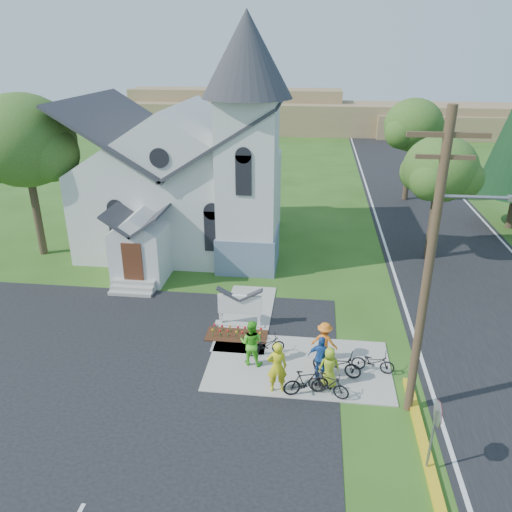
# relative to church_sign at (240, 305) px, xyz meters

# --- Properties ---
(ground) EXTENTS (120.00, 120.00, 0.00)m
(ground) POSITION_rel_church_sign_xyz_m (1.20, -3.20, -1.03)
(ground) COLOR #2C5217
(ground) RESTS_ON ground
(parking_lot) EXTENTS (20.00, 16.00, 0.02)m
(parking_lot) POSITION_rel_church_sign_xyz_m (-5.80, -5.20, -1.02)
(parking_lot) COLOR black
(parking_lot) RESTS_ON ground
(road) EXTENTS (8.00, 90.00, 0.02)m
(road) POSITION_rel_church_sign_xyz_m (11.20, 11.80, -1.02)
(road) COLOR black
(road) RESTS_ON ground
(sidewalk) EXTENTS (7.00, 4.00, 0.05)m
(sidewalk) POSITION_rel_church_sign_xyz_m (2.70, -2.70, -1.00)
(sidewalk) COLOR #AAA699
(sidewalk) RESTS_ON ground
(church) EXTENTS (12.35, 12.00, 13.00)m
(church) POSITION_rel_church_sign_xyz_m (-4.28, 9.28, 4.22)
(church) COLOR silver
(church) RESTS_ON ground
(church_sign) EXTENTS (2.20, 0.40, 1.70)m
(church_sign) POSITION_rel_church_sign_xyz_m (0.00, 0.00, 0.00)
(church_sign) COLOR #AAA699
(church_sign) RESTS_ON ground
(flower_bed) EXTENTS (2.60, 1.10, 0.07)m
(flower_bed) POSITION_rel_church_sign_xyz_m (0.00, -0.90, -0.99)
(flower_bed) COLOR #3A1B0F
(flower_bed) RESTS_ON ground
(utility_pole) EXTENTS (3.45, 0.28, 10.00)m
(utility_pole) POSITION_rel_church_sign_xyz_m (6.56, -4.70, 4.38)
(utility_pole) COLOR #493024
(utility_pole) RESTS_ON ground
(stop_sign) EXTENTS (0.11, 0.76, 2.48)m
(stop_sign) POSITION_rel_church_sign_xyz_m (6.63, -7.40, 0.75)
(stop_sign) COLOR gray
(stop_sign) RESTS_ON ground
(tree_lot_corner) EXTENTS (5.60, 5.60, 9.15)m
(tree_lot_corner) POSITION_rel_church_sign_xyz_m (-12.80, 6.80, 5.58)
(tree_lot_corner) COLOR #392B1F
(tree_lot_corner) RESTS_ON ground
(tree_road_near) EXTENTS (4.00, 4.00, 7.05)m
(tree_road_near) POSITION_rel_church_sign_xyz_m (9.70, 8.80, 4.18)
(tree_road_near) COLOR #392B1F
(tree_road_near) RESTS_ON ground
(tree_road_mid) EXTENTS (4.40, 4.40, 7.80)m
(tree_road_mid) POSITION_rel_church_sign_xyz_m (10.20, 20.80, 4.75)
(tree_road_mid) COLOR #392B1F
(tree_road_mid) RESTS_ON ground
(distant_hills) EXTENTS (61.00, 10.00, 5.60)m
(distant_hills) POSITION_rel_church_sign_xyz_m (4.56, 53.13, 1.15)
(distant_hills) COLOR #896E4D
(distant_hills) RESTS_ON ground
(cyclist_0) EXTENTS (0.79, 0.58, 1.97)m
(cyclist_0) POSITION_rel_church_sign_xyz_m (1.98, -4.31, 0.01)
(cyclist_0) COLOR yellow
(cyclist_0) RESTS_ON sidewalk
(bike_0) EXTENTS (1.64, 1.08, 0.81)m
(bike_0) POSITION_rel_church_sign_xyz_m (1.36, -2.12, -0.57)
(bike_0) COLOR black
(bike_0) RESTS_ON sidewalk
(cyclist_1) EXTENTS (1.00, 0.83, 1.85)m
(cyclist_1) POSITION_rel_church_sign_xyz_m (0.87, -2.79, -0.05)
(cyclist_1) COLOR #49C825
(cyclist_1) RESTS_ON sidewalk
(bike_1) EXTENTS (1.71, 0.91, 0.99)m
(bike_1) POSITION_rel_church_sign_xyz_m (3.01, -4.40, -0.48)
(bike_1) COLOR black
(bike_1) RESTS_ON sidewalk
(cyclist_2) EXTENTS (1.09, 0.69, 1.73)m
(cyclist_2) POSITION_rel_church_sign_xyz_m (3.53, -3.40, -0.11)
(cyclist_2) COLOR #2152A7
(cyclist_2) RESTS_ON sidewalk
(bike_2) EXTENTS (1.94, 1.11, 0.97)m
(bike_2) POSITION_rel_church_sign_xyz_m (4.12, -3.12, -0.49)
(bike_2) COLOR black
(bike_2) RESTS_ON sidewalk
(cyclist_3) EXTENTS (1.16, 0.85, 1.61)m
(cyclist_3) POSITION_rel_church_sign_xyz_m (3.65, -2.20, -0.17)
(cyclist_3) COLOR orange
(cyclist_3) RESTS_ON sidewalk
(bike_3) EXTENTS (1.57, 0.91, 0.91)m
(bike_3) POSITION_rel_church_sign_xyz_m (3.79, -4.40, -0.52)
(bike_3) COLOR black
(bike_3) RESTS_ON sidewalk
(cyclist_4) EXTENTS (0.82, 0.59, 1.56)m
(cyclist_4) POSITION_rel_church_sign_xyz_m (3.81, -3.81, -0.20)
(cyclist_4) COLOR #98B321
(cyclist_4) RESTS_ON sidewalk
(bike_4) EXTENTS (1.66, 0.79, 0.84)m
(bike_4) POSITION_rel_church_sign_xyz_m (5.48, -2.78, -0.56)
(bike_4) COLOR black
(bike_4) RESTS_ON sidewalk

